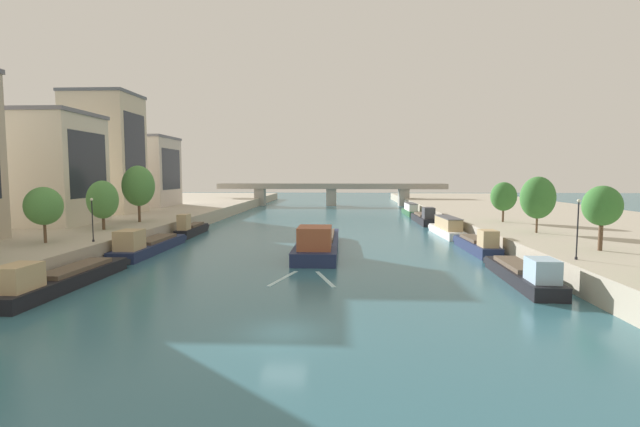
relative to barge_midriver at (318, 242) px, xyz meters
The scene contains 25 objects.
ground_plane 27.19m from the barge_midriver, 90.97° to the right, with size 400.00×400.00×0.00m, color #336675.
quay_left 47.89m from the barge_midriver, 144.46° to the left, with size 36.00×170.00×2.17m, color #B2A893.
quay_right 47.14m from the barge_midriver, 36.19° to the left, with size 36.00×170.00×2.17m, color #B2A893.
barge_midriver is the anchor object (origin of this frame).
wake_behind_barge 13.81m from the barge_midriver, 91.90° to the right, with size 5.60×5.87×0.03m.
moored_boat_left_downstream 26.39m from the barge_midriver, 136.09° to the right, with size 2.95×15.71×2.84m.
moored_boat_left_lone 19.37m from the barge_midriver, behind, with size 3.11×15.89×3.15m.
moored_boat_left_upstream 23.47m from the barge_midriver, 145.54° to the left, with size 2.09×11.53×3.37m.
moored_boat_right_gap_after 22.84m from the barge_midriver, 39.51° to the right, with size 3.03×13.66×2.77m.
moored_boat_right_second 18.33m from the barge_midriver, ahead, with size 2.41×12.43×2.99m.
moored_boat_right_downstream 23.41m from the barge_midriver, 39.51° to the left, with size 2.94×13.38×2.78m.
moored_boat_right_midway 36.47m from the barge_midriver, 60.99° to the left, with size 2.51×15.32×3.20m.
moored_boat_right_lone 51.94m from the barge_midriver, 70.07° to the left, with size 2.36×12.89×2.65m.
tree_left_nearest 28.33m from the barge_midriver, 161.53° to the right, with size 3.51×3.51×5.52m.
tree_left_far 26.87m from the barge_midriver, behind, with size 3.67×3.67×6.00m.
tree_left_distant 29.08m from the barge_midriver, 156.73° to the left, with size 4.45×4.45×7.98m.
tree_right_nearest 28.31m from the barge_midriver, 22.85° to the right, with size 3.24×3.24×5.76m.
tree_right_end_of_row 25.82m from the barge_midriver, ahead, with size 3.85×3.85×6.50m.
tree_right_far 29.41m from the barge_midriver, 28.14° to the left, with size 3.56×3.56×5.66m.
lamppost_left_bank 23.80m from the barge_midriver, 160.48° to the right, with size 0.28×0.28×4.39m.
lamppost_right_bank 26.57m from the barge_midriver, 35.66° to the right, with size 0.28×0.28×4.81m.
building_left_tall 40.30m from the barge_midriver, 168.82° to the left, with size 15.35×11.39×15.04m.
building_left_middle 48.02m from the barge_midriver, 145.94° to the left, with size 11.12×10.03×20.78m.
building_left_corner 58.70m from the barge_midriver, 131.67° to the left, with size 10.49×12.81×14.73m.
bridge_far 78.11m from the barge_midriver, 90.34° to the left, with size 65.01×4.40×6.29m.
Camera 1 is at (3.31, -24.91, 8.92)m, focal length 25.63 mm.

